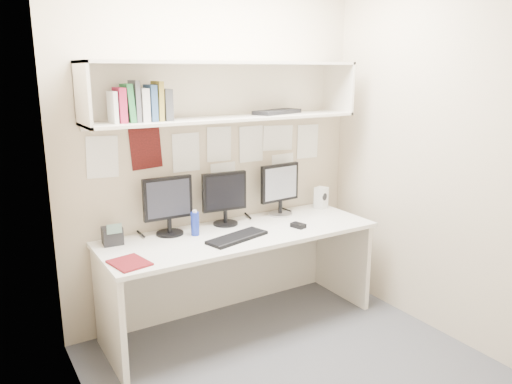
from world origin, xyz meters
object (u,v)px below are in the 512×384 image
monitor_left (168,203)px  desk_phone (112,236)px  monitor_right (280,187)px  maroon_notebook (129,263)px  keyboard (237,237)px  desk (240,279)px  monitor_center (225,196)px  speaker (321,198)px

monitor_left → desk_phone: (-0.40, -0.01, -0.17)m
monitor_right → maroon_notebook: bearing=-167.9°
monitor_left → keyboard: (0.36, -0.35, -0.22)m
maroon_notebook → desk_phone: bearing=76.9°
desk → monitor_center: monitor_center is taller
monitor_center → monitor_right: (0.50, -0.00, 0.01)m
desk → monitor_center: size_ratio=5.03×
monitor_center → speaker: size_ratio=2.22×
keyboard → desk_phone: (-0.76, 0.34, 0.05)m
keyboard → monitor_right: bearing=16.0°
monitor_center → monitor_right: bearing=6.0°
monitor_right → keyboard: (-0.59, -0.35, -0.22)m
monitor_right → speaker: 0.43m
monitor_right → desk: bearing=-160.5°
monitor_center → monitor_left: bearing=-174.0°
monitor_left → monitor_center: (0.45, 0.00, -0.01)m
desk → monitor_center: 0.62m
speaker → maroon_notebook: size_ratio=0.75×
desk → monitor_right: 0.80m
monitor_center → desk_phone: monitor_center is taller
maroon_notebook → keyboard: bearing=-6.8°
keyboard → desk: bearing=38.9°
keyboard → monitor_left: bearing=120.9°
keyboard → desk_phone: size_ratio=2.91×
keyboard → speaker: bearing=3.5°
monitor_right → keyboard: size_ratio=0.91×
monitor_center → speaker: monitor_center is taller
speaker → maroon_notebook: (-1.76, -0.39, -0.08)m
monitor_left → keyboard: size_ratio=0.91×
monitor_center → monitor_right: 0.50m
maroon_notebook → desk: bearing=1.0°
monitor_left → keyboard: bearing=-43.2°
desk → speaker: 1.02m
desk → speaker: bearing=12.5°
monitor_right → desk_phone: size_ratio=2.64×
monitor_center → maroon_notebook: monitor_center is taller
monitor_left → monitor_center: size_ratio=1.04×
desk → monitor_left: bearing=154.1°
monitor_center → monitor_right: size_ratio=0.97×
desk → speaker: size_ratio=11.19×
desk → desk_phone: 0.98m
monitor_left → desk: bearing=-24.8°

